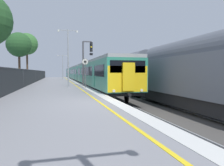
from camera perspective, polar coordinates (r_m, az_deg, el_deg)
name	(u,v)px	position (r m, az deg, el deg)	size (l,w,h in m)	color
ground	(157,112)	(11.20, 12.05, -7.76)	(17.40, 110.00, 1.21)	gray
commuter_train_at_platform	(79,73)	(43.73, -8.84, 2.65)	(2.83, 61.85, 3.81)	#2D846B
freight_train_adjacent_track	(128,72)	(25.92, 4.33, 3.03)	(2.60, 38.66, 4.58)	#232326
signal_gantry	(86,58)	(22.46, -7.10, 6.77)	(1.10, 0.24, 4.73)	#47474C
speed_limit_sign	(85,69)	(20.04, -7.28, 3.74)	(0.59, 0.08, 2.74)	#59595B
platform_lamp_mid	(68,53)	(21.49, -11.82, 7.94)	(2.00, 0.20, 5.69)	#93999E
platform_lamp_far	(63,65)	(42.16, -13.21, 4.83)	(2.00, 0.20, 4.84)	#93999E
background_tree_left	(26,45)	(44.28, -22.31, 9.56)	(4.14, 4.17, 8.99)	#473323
background_tree_centre	(20,46)	(32.33, -23.76, 9.26)	(3.38, 3.38, 6.96)	#473323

